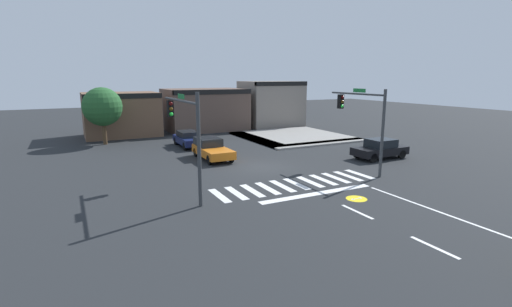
{
  "coord_description": "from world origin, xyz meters",
  "views": [
    {
      "loc": [
        -11.27,
        -21.54,
        5.98
      ],
      "look_at": [
        -0.71,
        -0.8,
        1.16
      ],
      "focal_mm": 25.94,
      "sensor_mm": 36.0,
      "label": 1
    }
  ],
  "objects_px": {
    "roadside_tree": "(102,107)",
    "traffic_signal_southeast": "(362,114)",
    "car_orange": "(211,149)",
    "car_navy": "(189,139)",
    "traffic_signal_southwest": "(184,123)",
    "car_black": "(380,149)"
  },
  "relations": [
    {
      "from": "traffic_signal_southwest",
      "to": "car_orange",
      "type": "bearing_deg",
      "value": -29.18
    },
    {
      "from": "traffic_signal_southeast",
      "to": "roadside_tree",
      "type": "relative_size",
      "value": 1.03
    },
    {
      "from": "car_navy",
      "to": "car_black",
      "type": "xyz_separation_m",
      "value": [
        11.34,
        -11.16,
        0.02
      ]
    },
    {
      "from": "car_black",
      "to": "traffic_signal_southeast",
      "type": "bearing_deg",
      "value": 28.01
    },
    {
      "from": "car_orange",
      "to": "car_navy",
      "type": "bearing_deg",
      "value": -178.92
    },
    {
      "from": "traffic_signal_southwest",
      "to": "traffic_signal_southeast",
      "type": "xyz_separation_m",
      "value": [
        11.42,
        -0.44,
        0.02
      ]
    },
    {
      "from": "car_black",
      "to": "roadside_tree",
      "type": "xyz_separation_m",
      "value": [
        -17.75,
        15.63,
        2.65
      ]
    },
    {
      "from": "traffic_signal_southwest",
      "to": "car_navy",
      "type": "height_order",
      "value": "traffic_signal_southwest"
    },
    {
      "from": "traffic_signal_southeast",
      "to": "car_navy",
      "type": "xyz_separation_m",
      "value": [
        -7.43,
        13.24,
        -2.99
      ]
    },
    {
      "from": "car_orange",
      "to": "car_black",
      "type": "xyz_separation_m",
      "value": [
        11.23,
        -5.69,
        -0.01
      ]
    },
    {
      "from": "car_navy",
      "to": "roadside_tree",
      "type": "height_order",
      "value": "roadside_tree"
    },
    {
      "from": "car_black",
      "to": "car_navy",
      "type": "bearing_deg",
      "value": -44.56
    },
    {
      "from": "traffic_signal_southwest",
      "to": "car_orange",
      "type": "distance_m",
      "value": 8.89
    },
    {
      "from": "car_orange",
      "to": "roadside_tree",
      "type": "relative_size",
      "value": 0.86
    },
    {
      "from": "traffic_signal_southwest",
      "to": "roadside_tree",
      "type": "distance_m",
      "value": 17.44
    },
    {
      "from": "roadside_tree",
      "to": "traffic_signal_southeast",
      "type": "bearing_deg",
      "value": -51.98
    },
    {
      "from": "traffic_signal_southeast",
      "to": "car_black",
      "type": "distance_m",
      "value": 5.33
    },
    {
      "from": "traffic_signal_southeast",
      "to": "car_orange",
      "type": "relative_size",
      "value": 1.2
    },
    {
      "from": "roadside_tree",
      "to": "car_navy",
      "type": "bearing_deg",
      "value": -34.84
    },
    {
      "from": "car_navy",
      "to": "car_black",
      "type": "distance_m",
      "value": 15.91
    },
    {
      "from": "traffic_signal_southeast",
      "to": "car_navy",
      "type": "distance_m",
      "value": 15.47
    },
    {
      "from": "traffic_signal_southwest",
      "to": "car_orange",
      "type": "xyz_separation_m",
      "value": [
        4.09,
        7.32,
        -2.93
      ]
    }
  ]
}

